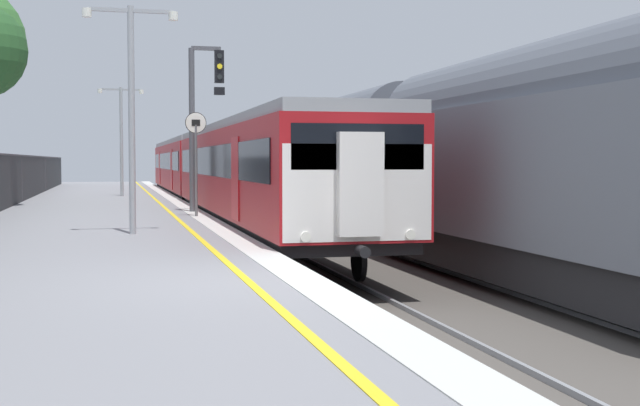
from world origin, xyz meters
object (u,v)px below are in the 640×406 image
at_px(platform_lamp_mid, 131,98).
at_px(platform_lamp_far, 121,131).
at_px(signal_gantry, 201,109).
at_px(speed_limit_sign, 196,151).
at_px(freight_train_adjacent_track, 302,160).
at_px(commuter_train_at_platform, 215,168).

xyz_separation_m(platform_lamp_mid, platform_lamp_far, (-0.00, 20.23, -0.01)).
bearing_deg(platform_lamp_mid, signal_gantry, 73.59).
relative_size(speed_limit_sign, platform_lamp_mid, 0.60).
xyz_separation_m(freight_train_adjacent_track, platform_lamp_mid, (-7.73, -17.86, 1.30)).
relative_size(commuter_train_at_platform, speed_limit_sign, 14.47).
relative_size(freight_train_adjacent_track, platform_lamp_mid, 11.57).
bearing_deg(signal_gantry, platform_lamp_far, 100.16).
height_order(freight_train_adjacent_track, platform_lamp_far, platform_lamp_far).
bearing_deg(signal_gantry, commuter_train_at_platform, 80.52).
bearing_deg(speed_limit_sign, freight_train_adjacent_track, 64.87).
relative_size(commuter_train_at_platform, platform_lamp_mid, 8.74).
bearing_deg(speed_limit_sign, commuter_train_at_platform, 80.56).
bearing_deg(commuter_train_at_platform, platform_lamp_mid, -102.74).
height_order(commuter_train_at_platform, freight_train_adjacent_track, freight_train_adjacent_track).
bearing_deg(signal_gantry, freight_train_adjacent_track, 61.77).
distance_m(commuter_train_at_platform, speed_limit_sign, 11.27).
height_order(speed_limit_sign, platform_lamp_mid, platform_lamp_mid).
xyz_separation_m(freight_train_adjacent_track, signal_gantry, (-5.48, -10.21, 1.55)).
xyz_separation_m(freight_train_adjacent_track, speed_limit_sign, (-5.85, -12.47, 0.23)).
distance_m(freight_train_adjacent_track, speed_limit_sign, 13.78).
bearing_deg(platform_lamp_far, commuter_train_at_platform, -45.03).
bearing_deg(platform_lamp_far, signal_gantry, -79.84).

